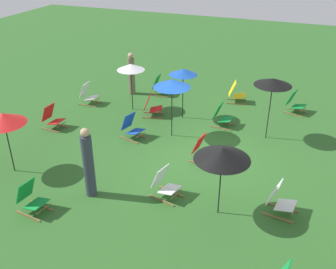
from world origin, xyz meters
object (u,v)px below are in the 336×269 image
object	(u,v)px
umbrella_1	(172,83)
deckchair_0	(132,127)
deckchair_3	(295,103)
umbrella_2	(183,72)
deckchair_7	(203,150)
umbrella_3	(222,153)
umbrella_0	(273,82)
umbrella_4	(131,67)
person_0	(131,74)
deckchair_2	(165,184)
deckchair_5	(31,198)
deckchair_8	(222,116)
deckchair_11	(279,200)
person_1	(88,164)
deckchair_1	(160,86)
deckchair_10	(52,118)
umbrella_5	(3,119)
deckchair_9	(236,93)
deckchair_6	(88,95)
deckchair_12	(152,106)

from	to	relation	value
umbrella_1	deckchair_0	bearing A→B (deg)	117.66
deckchair_3	umbrella_2	world-z (taller)	umbrella_2
deckchair_7	umbrella_3	distance (m)	2.65
deckchair_7	umbrella_0	size ratio (longest dim) A/B	0.41
umbrella_1	umbrella_4	bearing A→B (deg)	55.97
deckchair_0	person_0	xyz separation A→B (m)	(3.41, 1.66, 0.45)
deckchair_0	deckchair_3	bearing A→B (deg)	-34.17
deckchair_2	deckchair_5	distance (m)	3.20
umbrella_4	deckchair_8	bearing A→B (deg)	-92.39
deckchair_0	deckchair_11	xyz separation A→B (m)	(-2.12, -4.87, 0.00)
deckchair_7	umbrella_2	world-z (taller)	umbrella_2
person_1	deckchair_1	bearing A→B (deg)	-113.82
deckchair_10	umbrella_1	bearing A→B (deg)	-72.01
deckchair_2	umbrella_5	distance (m)	4.54
deckchair_0	umbrella_2	bearing A→B (deg)	-11.15
deckchair_0	umbrella_5	size ratio (longest dim) A/B	0.49
umbrella_1	person_0	xyz separation A→B (m)	(2.82, 2.80, -0.98)
umbrella_0	deckchair_5	bearing A→B (deg)	141.18
deckchair_3	deckchair_9	distance (m)	2.21
umbrella_3	person_0	xyz separation A→B (m)	(6.05, 5.20, -0.82)
umbrella_1	deckchair_11	bearing A→B (deg)	-126.05
umbrella_0	umbrella_5	world-z (taller)	umbrella_0
deckchair_2	umbrella_2	distance (m)	4.81
deckchair_9	deckchair_11	size ratio (longest dim) A/B	1.02
umbrella_2	umbrella_1	bearing A→B (deg)	-175.09
deckchair_10	person_0	size ratio (longest dim) A/B	0.49
deckchair_8	umbrella_1	size ratio (longest dim) A/B	0.43
deckchair_9	deckchair_1	bearing A→B (deg)	83.45
umbrella_3	person_0	distance (m)	8.02
umbrella_3	umbrella_4	xyz separation A→B (m)	(4.65, 4.50, -0.01)
umbrella_0	umbrella_1	distance (m)	3.05
deckchair_2	deckchair_6	bearing A→B (deg)	62.56
person_0	deckchair_5	bearing A→B (deg)	93.37
deckchair_7	deckchair_12	xyz separation A→B (m)	(2.28, 2.61, 0.00)
umbrella_0	umbrella_3	bearing A→B (deg)	173.41
deckchair_11	umbrella_3	distance (m)	1.91
deckchair_5	umbrella_1	xyz separation A→B (m)	(4.78, -1.73, 1.43)
deckchair_3	deckchair_9	bearing A→B (deg)	102.09
umbrella_0	deckchair_10	bearing A→B (deg)	105.64
deckchair_9	umbrella_3	world-z (taller)	umbrella_3
deckchair_5	person_0	world-z (taller)	person_0
deckchair_11	deckchair_1	bearing A→B (deg)	50.27
deckchair_1	umbrella_4	xyz separation A→B (m)	(-1.70, 0.41, 1.26)
umbrella_0	person_1	size ratio (longest dim) A/B	1.07
deckchair_3	person_1	size ratio (longest dim) A/B	0.46
deckchair_9	umbrella_0	xyz separation A→B (m)	(-2.51, -1.56, 1.53)
deckchair_9	person_0	size ratio (longest dim) A/B	0.50
deckchair_0	umbrella_0	size ratio (longest dim) A/B	0.43
umbrella_3	person_1	size ratio (longest dim) A/B	0.95
deckchair_11	deckchair_12	size ratio (longest dim) A/B	0.96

